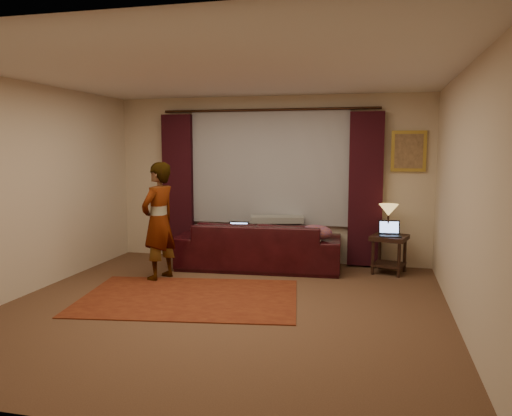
{
  "coord_description": "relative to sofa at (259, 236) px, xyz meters",
  "views": [
    {
      "loc": [
        1.67,
        -5.22,
        1.8
      ],
      "look_at": [
        0.1,
        1.2,
        1.0
      ],
      "focal_mm": 35.0,
      "sensor_mm": 36.0,
      "label": 1
    }
  ],
  "objects": [
    {
      "name": "curtain_rod",
      "position": [
        0.03,
        0.45,
        1.89
      ],
      "size": [
        0.04,
        0.04,
        3.4
      ],
      "primitive_type": "cylinder",
      "color": "#311C11",
      "rests_on": "wall_back"
    },
    {
      "name": "drape_right",
      "position": [
        1.53,
        0.45,
        0.69
      ],
      "size": [
        0.5,
        0.14,
        2.3
      ],
      "primitive_type": "cube",
      "color": "black",
      "rests_on": "floor"
    },
    {
      "name": "wall_left",
      "position": [
        -2.47,
        -1.94,
        0.81
      ],
      "size": [
        0.02,
        5.0,
        2.6
      ],
      "primitive_type": "cube",
      "color": "beige",
      "rests_on": "ground"
    },
    {
      "name": "floor",
      "position": [
        0.03,
        -1.94,
        -0.49
      ],
      "size": [
        5.0,
        5.0,
        0.01
      ],
      "primitive_type": "cube",
      "color": "brown",
      "rests_on": "ground"
    },
    {
      "name": "laptop_table",
      "position": [
        1.89,
        0.06,
        0.17
      ],
      "size": [
        0.33,
        0.35,
        0.22
      ],
      "primitive_type": null,
      "rotation": [
        0.0,
        0.0,
        0.09
      ],
      "color": "black",
      "rests_on": "end_table"
    },
    {
      "name": "picture_frame",
      "position": [
        2.13,
        0.53,
        1.26
      ],
      "size": [
        0.5,
        0.04,
        0.6
      ],
      "primitive_type": "cube",
      "color": "#B6973B",
      "rests_on": "wall_back"
    },
    {
      "name": "area_rug",
      "position": [
        -0.47,
        -1.68,
        -0.48
      ],
      "size": [
        2.81,
        2.09,
        0.01
      ],
      "primitive_type": "cube",
      "rotation": [
        0.0,
        0.0,
        0.16
      ],
      "color": "maroon",
      "rests_on": "floor"
    },
    {
      "name": "end_table",
      "position": [
        1.89,
        0.13,
        -0.21
      ],
      "size": [
        0.58,
        0.58,
        0.55
      ],
      "primitive_type": "cube",
      "rotation": [
        0.0,
        0.0,
        -0.26
      ],
      "color": "black",
      "rests_on": "floor"
    },
    {
      "name": "tiffany_lamp",
      "position": [
        1.86,
        0.18,
        0.29
      ],
      "size": [
        0.35,
        0.35,
        0.45
      ],
      "primitive_type": null,
      "rotation": [
        0.0,
        0.0,
        -0.29
      ],
      "color": "olive",
      "rests_on": "end_table"
    },
    {
      "name": "drape_left",
      "position": [
        -1.47,
        0.45,
        0.69
      ],
      "size": [
        0.5,
        0.14,
        2.3
      ],
      "primitive_type": "cube",
      "color": "black",
      "rests_on": "floor"
    },
    {
      "name": "person",
      "position": [
        -1.19,
        -0.94,
        0.32
      ],
      "size": [
        0.59,
        0.59,
        1.61
      ],
      "primitive_type": "imported",
      "rotation": [
        0.0,
        0.0,
        -1.86
      ],
      "color": "gray",
      "rests_on": "floor"
    },
    {
      "name": "sofa",
      "position": [
        0.0,
        0.0,
        0.0
      ],
      "size": [
        2.48,
        1.21,
        0.97
      ],
      "primitive_type": "imported",
      "rotation": [
        0.0,
        0.0,
        3.21
      ],
      "color": "black",
      "rests_on": "floor"
    },
    {
      "name": "wall_front",
      "position": [
        0.03,
        -4.44,
        0.81
      ],
      "size": [
        5.0,
        0.02,
        2.6
      ],
      "primitive_type": "cube",
      "color": "beige",
      "rests_on": "ground"
    },
    {
      "name": "wall_right",
      "position": [
        2.53,
        -1.94,
        0.81
      ],
      "size": [
        0.02,
        5.0,
        2.6
      ],
      "primitive_type": "cube",
      "color": "beige",
      "rests_on": "ground"
    },
    {
      "name": "throw_blanket",
      "position": [
        0.22,
        0.27,
        0.49
      ],
      "size": [
        0.85,
        0.49,
        0.09
      ],
      "primitive_type": "cube",
      "rotation": [
        0.0,
        0.0,
        0.23
      ],
      "color": "gray",
      "rests_on": "sofa"
    },
    {
      "name": "ceiling",
      "position": [
        0.03,
        -1.94,
        2.11
      ],
      "size": [
        5.0,
        5.0,
        0.02
      ],
      "primitive_type": "cube",
      "color": "silver",
      "rests_on": "ground"
    },
    {
      "name": "clothing_pile",
      "position": [
        0.85,
        -0.14,
        0.11
      ],
      "size": [
        0.56,
        0.47,
        0.21
      ],
      "primitive_type": "ellipsoid",
      "rotation": [
        0.0,
        0.0,
        0.19
      ],
      "color": "#7C4352",
      "rests_on": "sofa"
    },
    {
      "name": "sheer_curtain",
      "position": [
        0.03,
        0.5,
        1.01
      ],
      "size": [
        2.5,
        0.05,
        1.8
      ],
      "primitive_type": "cube",
      "color": "#97979F",
      "rests_on": "wall_back"
    },
    {
      "name": "laptop_sofa",
      "position": [
        -0.28,
        -0.18,
        0.11
      ],
      "size": [
        0.32,
        0.35,
        0.21
      ],
      "primitive_type": null,
      "rotation": [
        0.0,
        0.0,
        0.1
      ],
      "color": "black",
      "rests_on": "sofa"
    },
    {
      "name": "wall_back",
      "position": [
        0.03,
        0.56,
        0.81
      ],
      "size": [
        5.0,
        0.02,
        2.6
      ],
      "primitive_type": "cube",
      "color": "beige",
      "rests_on": "ground"
    }
  ]
}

